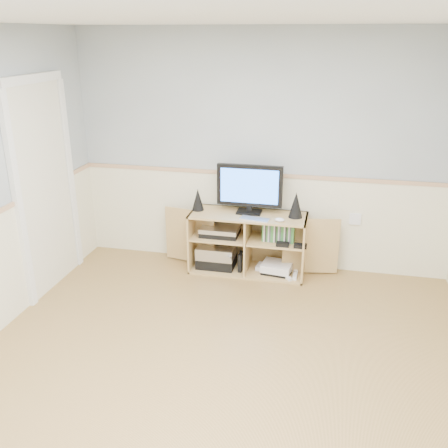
{
  "coord_description": "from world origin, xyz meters",
  "views": [
    {
      "loc": [
        0.72,
        -2.85,
        2.42
      ],
      "look_at": [
        -0.18,
        1.2,
        0.83
      ],
      "focal_mm": 40.0,
      "sensor_mm": 36.0,
      "label": 1
    }
  ],
  "objects": [
    {
      "name": "mouse",
      "position": [
        0.25,
        1.85,
        0.67
      ],
      "size": [
        0.1,
        0.06,
        0.04
      ],
      "primitive_type": "ellipsoid",
      "rotation": [
        0.0,
        0.0,
        -0.0
      ],
      "color": "white",
      "rests_on": "media_cabinet"
    },
    {
      "name": "media_cabinet",
      "position": [
        -0.09,
        2.05,
        0.33
      ],
      "size": [
        1.91,
        0.46,
        0.65
      ],
      "color": "tan",
      "rests_on": "floor"
    },
    {
      "name": "keyboard",
      "position": [
        -0.01,
        1.85,
        0.66
      ],
      "size": [
        0.31,
        0.16,
        0.01
      ],
      "primitive_type": "cube",
      "rotation": [
        0.0,
        0.0,
        -0.15
      ],
      "color": "white",
      "rests_on": "media_cabinet"
    },
    {
      "name": "monitor",
      "position": [
        -0.09,
        2.04,
        0.93
      ],
      "size": [
        0.68,
        0.18,
        0.52
      ],
      "color": "black",
      "rests_on": "media_cabinet"
    },
    {
      "name": "game_cases",
      "position": [
        0.23,
        1.97,
        0.48
      ],
      "size": [
        0.33,
        0.14,
        0.19
      ],
      "primitive_type": "cube",
      "color": "#3F8C3F",
      "rests_on": "media_cabinet"
    },
    {
      "name": "speaker_right",
      "position": [
        0.39,
        2.01,
        0.78
      ],
      "size": [
        0.14,
        0.14,
        0.27
      ],
      "primitive_type": "cone",
      "color": "black",
      "rests_on": "media_cabinet"
    },
    {
      "name": "room",
      "position": [
        -0.06,
        0.12,
        1.22
      ],
      "size": [
        4.04,
        4.54,
        2.54
      ],
      "color": "tan",
      "rests_on": "ground"
    },
    {
      "name": "wall_outlet",
      "position": [
        1.0,
        2.23,
        0.6
      ],
      "size": [
        0.12,
        0.03,
        0.12
      ],
      "primitive_type": "cube",
      "color": "white",
      "rests_on": "wall_back"
    },
    {
      "name": "speaker_left",
      "position": [
        -0.64,
        2.01,
        0.77
      ],
      "size": [
        0.13,
        0.13,
        0.24
      ],
      "primitive_type": "cone",
      "color": "black",
      "rests_on": "media_cabinet"
    },
    {
      "name": "av_components",
      "position": [
        -0.42,
        1.99,
        0.22
      ],
      "size": [
        0.5,
        0.3,
        0.47
      ],
      "color": "black",
      "rests_on": "media_cabinet"
    },
    {
      "name": "game_consoles",
      "position": [
        0.22,
        1.98,
        0.07
      ],
      "size": [
        0.46,
        0.3,
        0.11
      ],
      "color": "white",
      "rests_on": "media_cabinet"
    }
  ]
}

